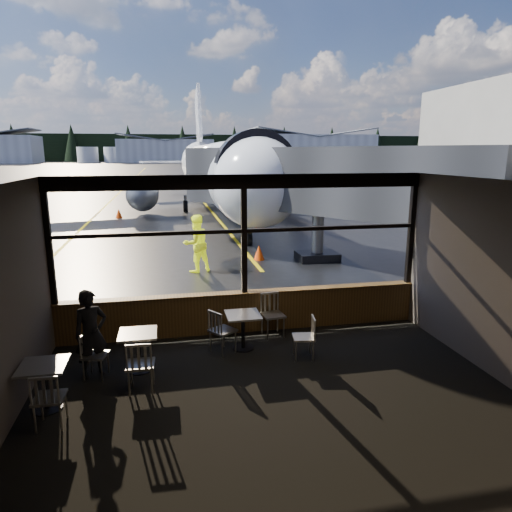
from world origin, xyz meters
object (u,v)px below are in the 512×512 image
object	(u,v)px
airliner	(217,134)
cafe_table_left	(45,387)
chair_left_s	(49,398)
passenger	(91,334)
jet_bridge	(319,198)
chair_mid_w	(95,356)
cafe_table_near	(243,331)
chair_near_w	(223,331)
chair_mid_s	(141,365)
cone_nose	(259,252)
cone_wing	(119,213)
cafe_table_mid	(139,352)
chair_near_n	(273,315)
chair_near_e	(304,338)
ground_crew	(196,243)

from	to	relation	value
airliner	cafe_table_left	world-z (taller)	airliner
chair_left_s	passenger	xyz separation A→B (m)	(0.39, 1.53, 0.35)
jet_bridge	chair_mid_w	bearing A→B (deg)	-132.80
cafe_table_near	chair_near_w	xyz separation A→B (m)	(-0.43, -0.10, 0.09)
chair_mid_s	cone_nose	world-z (taller)	chair_mid_s
cafe_table_left	cone_wing	bearing A→B (deg)	92.13
jet_bridge	cone_wing	bearing A→B (deg)	119.85
cafe_table_mid	cone_nose	distance (m)	9.21
chair_near_n	cone_nose	bearing A→B (deg)	-106.79
chair_near_w	cone_nose	world-z (taller)	chair_near_w
cafe_table_mid	cone_nose	world-z (taller)	cafe_table_mid
chair_mid_w	passenger	size ratio (longest dim) A/B	0.52
cafe_table_near	passenger	distance (m)	2.94
chair_near_w	cafe_table_mid	bearing A→B (deg)	-108.01
airliner	passenger	xyz separation A→B (m)	(-4.94, -22.43, -4.30)
chair_near_e	cone_nose	xyz separation A→B (m)	(0.87, 8.39, -0.14)
chair_near_w	cone_wing	bearing A→B (deg)	156.23
chair_mid_s	passenger	xyz separation A→B (m)	(-0.87, 0.74, 0.33)
cafe_table_left	ground_crew	bearing A→B (deg)	70.09
ground_crew	chair_mid_s	bearing A→B (deg)	51.78
airliner	cone_nose	distance (m)	14.91
chair_left_s	cone_nose	bearing A→B (deg)	64.06
cafe_table_mid	cafe_table_near	bearing A→B (deg)	15.65
airliner	ground_crew	bearing A→B (deg)	-99.58
chair_mid_s	cone_wing	bearing A→B (deg)	98.79
chair_near_w	cone_wing	world-z (taller)	chair_near_w
chair_near_w	chair_mid_w	xyz separation A→B (m)	(-2.36, -0.58, -0.05)
cafe_table_left	cone_wing	xyz separation A→B (m)	(-0.82, 22.03, -0.10)
chair_near_w	ground_crew	bearing A→B (deg)	146.12
jet_bridge	cafe_table_mid	world-z (taller)	jet_bridge
passenger	cone_nose	distance (m)	9.61
chair_near_e	passenger	distance (m)	3.94
airliner	chair_near_w	xyz separation A→B (m)	(-2.52, -21.93, -4.64)
airliner	cafe_table_near	bearing A→B (deg)	-95.58
airliner	cone_nose	world-z (taller)	airliner
passenger	cone_nose	world-z (taller)	passenger
chair_near_e	cone_nose	bearing A→B (deg)	3.17
cafe_table_mid	chair_mid_w	xyz separation A→B (m)	(-0.75, -0.11, 0.04)
cafe_table_mid	chair_mid_w	size ratio (longest dim) A/B	0.90
chair_left_s	chair_near_w	bearing A→B (deg)	37.65
chair_near_n	passenger	size ratio (longest dim) A/B	0.60
jet_bridge	chair_near_w	size ratio (longest dim) A/B	11.85
cafe_table_left	chair_mid_s	bearing A→B (deg)	11.82
cafe_table_left	airliner	bearing A→B (deg)	76.80
cafe_table_left	chair_mid_w	world-z (taller)	chair_mid_w
chair_near_n	ground_crew	size ratio (longest dim) A/B	0.49
chair_mid_s	passenger	distance (m)	1.19
jet_bridge	chair_left_s	size ratio (longest dim) A/B	12.18
jet_bridge	cone_wing	xyz separation A→B (m)	(-8.02, 13.98, -2.11)
cafe_table_mid	passenger	xyz separation A→B (m)	(-0.80, -0.02, 0.43)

